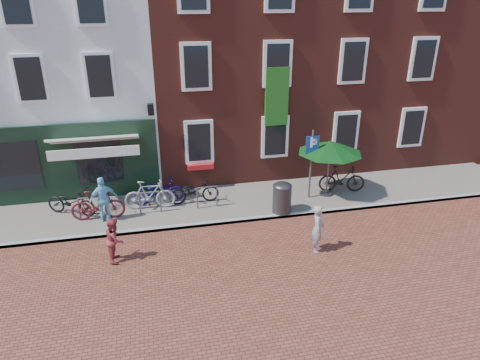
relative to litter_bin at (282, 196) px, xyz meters
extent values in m
plane|color=brown|center=(-3.00, -0.30, -0.72)|extent=(80.00, 80.00, 0.00)
cube|color=slate|center=(-2.00, 1.20, -0.67)|extent=(24.00, 3.00, 0.10)
cube|color=silver|center=(-8.00, 6.70, 3.78)|extent=(8.00, 8.00, 9.00)
cube|color=maroon|center=(-1.00, 6.70, 4.28)|extent=(6.00, 8.00, 10.00)
cube|color=maroon|center=(5.00, 6.70, 4.28)|extent=(6.00, 8.00, 10.00)
cube|color=maroon|center=(11.50, 6.70, 3.78)|extent=(7.00, 8.00, 9.00)
cylinder|color=#373739|center=(0.00, 0.00, -0.13)|extent=(0.66, 0.66, 0.98)
ellipsoid|color=#373739|center=(0.00, 0.00, 0.44)|extent=(0.66, 0.66, 0.30)
cylinder|color=#4C4C4F|center=(1.36, 0.90, 0.70)|extent=(0.07, 0.07, 2.64)
cube|color=navy|center=(1.36, 0.88, 1.48)|extent=(0.50, 0.04, 0.65)
cylinder|color=#4C4C4F|center=(2.11, 1.00, -0.58)|extent=(0.50, 0.50, 0.08)
cylinder|color=#4C4C4F|center=(2.11, 1.00, 0.39)|extent=(0.06, 0.06, 2.02)
cone|color=#0A3C10|center=(2.11, 1.00, 1.40)|extent=(2.40, 2.40, 0.45)
imported|color=gray|center=(0.35, -2.44, 0.03)|extent=(0.55, 0.64, 1.50)
imported|color=#983133|center=(-5.56, -1.65, -0.05)|extent=(0.56, 0.70, 1.35)
imported|color=#73C0E1|center=(-6.01, 0.70, 0.17)|extent=(1.00, 0.63, 1.58)
imported|color=black|center=(-7.17, 1.39, -0.14)|extent=(1.93, 1.37, 0.96)
imported|color=maroon|center=(-6.24, 0.84, -0.09)|extent=(1.80, 0.57, 1.07)
imported|color=#190D5C|center=(-4.19, 1.59, -0.14)|extent=(1.88, 0.80, 0.96)
imported|color=#969698|center=(-4.50, 1.27, -0.09)|extent=(1.81, 0.63, 1.07)
imported|color=black|center=(-2.92, 1.38, -0.14)|extent=(1.84, 0.67, 0.96)
imported|color=black|center=(2.77, 1.13, -0.09)|extent=(1.85, 0.89, 1.07)
camera|label=1|loc=(-4.33, -12.88, 6.52)|focal=32.28mm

